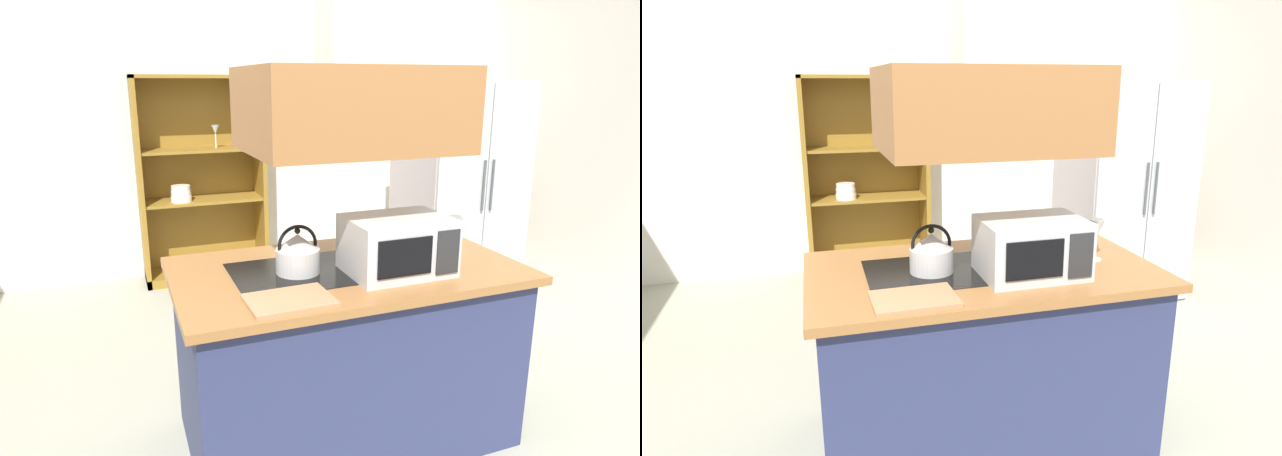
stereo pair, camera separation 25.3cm
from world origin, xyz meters
TOP-DOWN VIEW (x-y plane):
  - ground_plane at (0.00, 0.00)m, footprint 7.80×7.80m
  - wall_back at (0.00, 3.00)m, footprint 6.00×0.12m
  - kitchen_island at (0.06, 0.17)m, footprint 1.62×0.92m
  - range_hood at (0.06, 0.17)m, footprint 0.90×0.70m
  - refrigerator at (1.77, 1.72)m, footprint 0.90×0.77m
  - dish_cabinet at (-0.22, 2.78)m, footprint 1.09×0.40m
  - kettle at (-0.19, 0.17)m, footprint 0.20×0.20m
  - cutting_board at (-0.33, -0.14)m, footprint 0.35×0.25m
  - microwave at (0.24, 0.02)m, footprint 0.46×0.35m
  - wine_glass_on_counter at (0.62, 0.12)m, footprint 0.08×0.08m

SIDE VIEW (x-z plane):
  - ground_plane at x=0.00m, z-range 0.00..0.00m
  - kitchen_island at x=0.06m, z-range 0.00..0.90m
  - dish_cabinet at x=-0.22m, z-range -0.11..1.70m
  - refrigerator at x=1.77m, z-range 0.00..1.76m
  - cutting_board at x=-0.33m, z-range 0.90..0.92m
  - kettle at x=-0.19m, z-range 0.88..1.11m
  - microwave at x=0.24m, z-range 0.90..1.16m
  - wine_glass_on_counter at x=0.62m, z-range 0.95..1.16m
  - wall_back at x=0.00m, z-range 0.00..2.70m
  - range_hood at x=0.06m, z-range 1.12..2.37m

